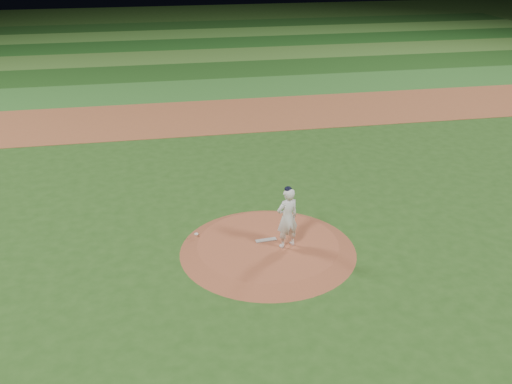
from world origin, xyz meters
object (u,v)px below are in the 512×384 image
Objects in this scene: pitching_rubber at (266,240)px; rosin_bag at (196,234)px; pitchers_mound at (268,247)px; pitcher_on_mound at (287,218)px.

rosin_bag is at bearing 154.96° from pitching_rubber.
pitchers_mound is at bearing -24.03° from rosin_bag.
pitcher_on_mound is (2.67, -1.20, 0.95)m from rosin_bag.
rosin_bag is 3.08m from pitcher_on_mound.
pitchers_mound is 2.35m from rosin_bag.
pitching_rubber is 4.94× the size of rosin_bag.
pitchers_mound is 1.26m from pitcher_on_mound.
pitcher_on_mound is at bearing -24.15° from rosin_bag.
rosin_bag is at bearing 155.85° from pitcher_on_mound.
rosin_bag is (-2.12, 0.75, 0.02)m from pitching_rubber.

